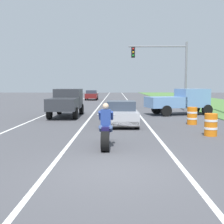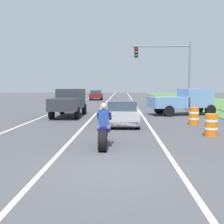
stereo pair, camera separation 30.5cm
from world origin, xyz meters
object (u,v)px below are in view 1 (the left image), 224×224
Objects in this scene: motorcycle_with_rider at (106,131)px; pickup_truck_right_shoulder_light_blue at (181,100)px; construction_barrel_nearest at (211,125)px; distant_car_far_ahead at (92,95)px; sports_car_silver at (121,114)px; construction_barrel_mid at (192,116)px; traffic_light_mast_near at (168,65)px; pickup_truck_left_lane_dark_grey at (66,101)px.

pickup_truck_right_shoulder_light_blue reaches higher than motorcycle_with_rider.
distant_car_far_ahead reaches higher than construction_barrel_nearest.
sports_car_silver is 0.84× the size of pickup_truck_right_shoulder_light_blue.
pickup_truck_right_shoulder_light_blue reaches higher than construction_barrel_nearest.
construction_barrel_nearest is at bearing -94.76° from pickup_truck_right_shoulder_light_blue.
motorcycle_with_rider is at bearing -96.33° from sports_car_silver.
construction_barrel_mid is (0.17, 3.71, 0.00)m from construction_barrel_nearest.
construction_barrel_mid is (4.77, 6.17, -0.09)m from motorcycle_with_rider.
motorcycle_with_rider is 33.54m from distant_car_far_ahead.
traffic_light_mast_near is at bearing 88.66° from construction_barrel_nearest.
pickup_truck_left_lane_dark_grey is (-3.86, 4.14, 0.48)m from sports_car_silver.
distant_car_far_ahead is at bearing 111.79° from pickup_truck_right_shoulder_light_blue.
sports_car_silver is at bearing -81.70° from distant_car_far_ahead.
construction_barrel_mid is at bearing -73.45° from distant_car_far_ahead.
sports_car_silver is at bearing -47.04° from pickup_truck_left_lane_dark_grey.
pickup_truck_left_lane_dark_grey is at bearing 135.23° from construction_barrel_nearest.
pickup_truck_right_shoulder_light_blue is (4.70, 5.60, 0.48)m from sports_car_silver.
pickup_truck_left_lane_dark_grey is 23.19m from distant_car_far_ahead.
motorcycle_with_rider reaches higher than construction_barrel_nearest.
pickup_truck_right_shoulder_light_blue reaches higher than sports_car_silver.
motorcycle_with_rider is 0.46× the size of pickup_truck_left_lane_dark_grey.
pickup_truck_left_lane_dark_grey is at bearing -149.83° from traffic_light_mast_near.
pickup_truck_right_shoulder_light_blue reaches higher than distant_car_far_ahead.
traffic_light_mast_near reaches higher than pickup_truck_right_shoulder_light_blue.
construction_barrel_nearest is (-0.77, -9.19, -0.60)m from pickup_truck_right_shoulder_light_blue.
pickup_truck_left_lane_dark_grey is 10.99m from construction_barrel_nearest.
motorcycle_with_rider is at bearing -108.20° from traffic_light_mast_near.
pickup_truck_left_lane_dark_grey reaches higher than construction_barrel_nearest.
sports_car_silver is 5.68m from pickup_truck_left_lane_dark_grey.
motorcycle_with_rider reaches higher than sports_car_silver.
traffic_light_mast_near is 20.50m from distant_car_far_ahead.
motorcycle_with_rider is 6.08m from sports_car_silver.
traffic_light_mast_near is 12.92m from construction_barrel_nearest.
pickup_truck_left_lane_dark_grey reaches higher than sports_car_silver.
traffic_light_mast_near is 6.00× the size of construction_barrel_nearest.
traffic_light_mast_near is at bearing 71.80° from motorcycle_with_rider.
traffic_light_mast_near reaches higher than motorcycle_with_rider.
traffic_light_mast_near is at bearing 98.34° from pickup_truck_right_shoulder_light_blue.
pickup_truck_right_shoulder_light_blue is 9.24m from construction_barrel_nearest.
sports_car_silver is 0.90× the size of pickup_truck_left_lane_dark_grey.
sports_car_silver reaches higher than construction_barrel_mid.
motorcycle_with_rider is 0.55× the size of distant_car_far_ahead.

